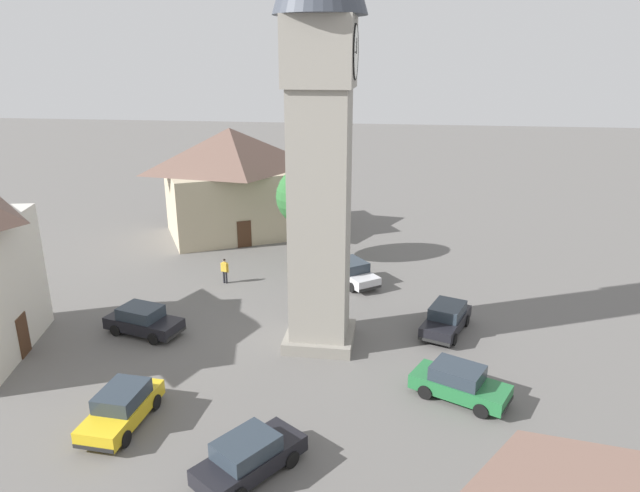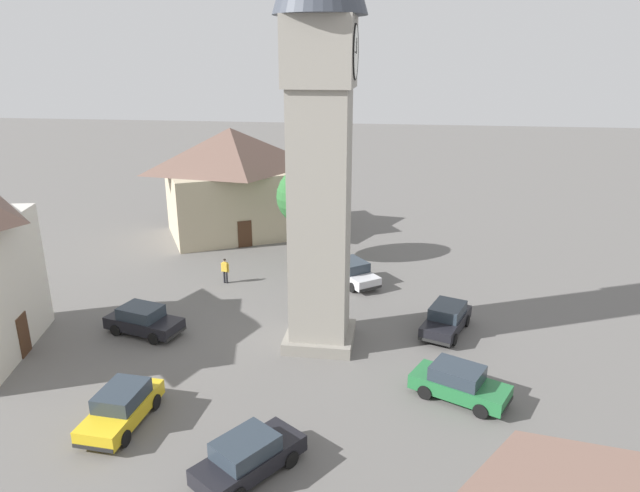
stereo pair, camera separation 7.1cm
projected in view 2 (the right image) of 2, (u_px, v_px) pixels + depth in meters
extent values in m
plane|color=#605E5B|center=(320.00, 342.00, 29.48)|extent=(200.00, 200.00, 0.00)
cube|color=gray|center=(320.00, 337.00, 29.39)|extent=(3.45, 3.45, 0.60)
cube|color=gray|center=(320.00, 218.00, 27.36)|extent=(2.76, 2.76, 12.15)
cube|color=gray|center=(320.00, 52.00, 24.94)|extent=(3.09, 3.09, 3.03)
cylinder|color=white|center=(356.00, 52.00, 24.73)|extent=(2.32, 0.04, 2.32)
torus|color=black|center=(356.00, 52.00, 24.73)|extent=(2.38, 0.06, 2.38)
cube|color=black|center=(357.00, 46.00, 24.64)|extent=(0.05, 0.02, 0.65)
cube|color=black|center=(356.00, 52.00, 24.40)|extent=(0.88, 0.02, 0.04)
cylinder|color=white|center=(285.00, 52.00, 25.15)|extent=(2.32, 0.04, 2.32)
torus|color=black|center=(285.00, 52.00, 25.15)|extent=(2.38, 0.06, 2.38)
cube|color=black|center=(250.00, 459.00, 20.02)|extent=(4.33, 3.74, 0.64)
cube|color=#28333D|center=(246.00, 447.00, 19.72)|extent=(2.61, 2.48, 0.64)
cylinder|color=black|center=(261.00, 440.00, 21.48)|extent=(0.65, 0.55, 0.64)
cylinder|color=black|center=(290.00, 459.00, 20.44)|extent=(0.65, 0.55, 0.64)
cylinder|color=black|center=(208.00, 473.00, 19.77)|extent=(0.65, 0.55, 0.64)
cube|color=black|center=(291.00, 438.00, 21.49)|extent=(1.05, 1.43, 0.16)
cube|color=black|center=(446.00, 322.00, 30.36)|extent=(4.44, 3.02, 0.64)
cube|color=#28333D|center=(448.00, 310.00, 30.29)|extent=(2.51, 2.19, 0.64)
cylinder|color=black|center=(454.00, 339.00, 29.06)|extent=(0.68, 0.43, 0.64)
cylinder|color=black|center=(424.00, 333.00, 29.78)|extent=(0.68, 0.43, 0.64)
cylinder|color=black|center=(466.00, 321.00, 31.11)|extent=(0.68, 0.43, 0.64)
cylinder|color=black|center=(438.00, 315.00, 31.83)|extent=(0.68, 0.43, 0.64)
cube|color=black|center=(434.00, 341.00, 28.75)|extent=(0.69, 1.60, 0.16)
cube|color=gold|center=(122.00, 411.00, 22.76)|extent=(4.20, 1.96, 0.64)
cube|color=#28333D|center=(122.00, 396.00, 22.70)|extent=(2.20, 1.69, 0.64)
cylinder|color=black|center=(124.00, 438.00, 21.55)|extent=(0.65, 0.26, 0.64)
cylinder|color=black|center=(87.00, 433.00, 21.86)|extent=(0.65, 0.26, 0.64)
cylinder|color=black|center=(155.00, 402.00, 23.83)|extent=(0.65, 0.26, 0.64)
cylinder|color=black|center=(120.00, 397.00, 24.14)|extent=(0.65, 0.26, 0.64)
cube|color=black|center=(93.00, 448.00, 20.95)|extent=(0.23, 1.67, 0.16)
cube|color=silver|center=(353.00, 275.00, 36.89)|extent=(4.28, 3.85, 0.64)
cube|color=#28333D|center=(352.00, 265.00, 36.82)|extent=(2.62, 2.52, 0.64)
cylinder|color=black|center=(374.00, 283.00, 36.34)|extent=(0.64, 0.57, 0.64)
cylinder|color=black|center=(353.00, 287.00, 35.59)|extent=(0.64, 0.57, 0.64)
cylinder|color=black|center=(353.00, 271.00, 38.36)|extent=(0.64, 0.57, 0.64)
cylinder|color=black|center=(332.00, 275.00, 37.61)|extent=(0.64, 0.57, 0.64)
cube|color=black|center=(370.00, 288.00, 35.30)|extent=(1.12, 1.39, 0.16)
cube|color=#236B38|center=(460.00, 387.00, 24.42)|extent=(3.30, 4.43, 0.64)
cube|color=#28333D|center=(457.00, 373.00, 24.30)|extent=(2.31, 2.57, 0.64)
cylinder|color=black|center=(493.00, 392.00, 24.49)|extent=(0.47, 0.67, 0.64)
cylinder|color=black|center=(481.00, 411.00, 23.22)|extent=(0.47, 0.67, 0.64)
cylinder|color=black|center=(439.00, 376.00, 25.78)|extent=(0.47, 0.67, 0.64)
cylinder|color=black|center=(425.00, 392.00, 24.52)|extent=(0.47, 0.67, 0.64)
cube|color=black|center=(506.00, 406.00, 23.42)|extent=(1.55, 0.83, 0.16)
cube|color=black|center=(144.00, 323.00, 30.21)|extent=(2.69, 4.40, 0.64)
cube|color=#28333D|center=(141.00, 312.00, 30.07)|extent=(2.05, 2.43, 0.64)
cylinder|color=black|center=(173.00, 326.00, 30.54)|extent=(0.38, 0.68, 0.64)
cylinder|color=black|center=(154.00, 339.00, 29.15)|extent=(0.38, 0.68, 0.64)
cylinder|color=black|center=(136.00, 318.00, 31.45)|extent=(0.38, 0.68, 0.64)
cylinder|color=black|center=(116.00, 330.00, 30.06)|extent=(0.38, 0.68, 0.64)
cube|color=black|center=(176.00, 334.00, 29.54)|extent=(1.64, 0.54, 0.16)
cylinder|color=black|center=(224.00, 277.00, 37.03)|extent=(0.13, 0.13, 0.82)
cylinder|color=black|center=(227.00, 277.00, 36.97)|extent=(0.13, 0.13, 0.82)
cube|color=gold|center=(225.00, 267.00, 36.77)|extent=(0.29, 0.40, 0.60)
cylinder|color=gold|center=(222.00, 267.00, 36.87)|extent=(0.09, 0.09, 0.60)
cylinder|color=gold|center=(228.00, 268.00, 36.71)|extent=(0.09, 0.09, 0.60)
sphere|color=beige|center=(225.00, 260.00, 36.63)|extent=(0.22, 0.22, 0.22)
sphere|color=black|center=(225.00, 260.00, 36.62)|extent=(0.20, 0.20, 0.20)
cylinder|color=brown|center=(306.00, 239.00, 40.46)|extent=(0.44, 0.44, 3.37)
sphere|color=#28602D|center=(306.00, 196.00, 39.46)|extent=(4.17, 4.17, 4.17)
cube|color=tan|center=(233.00, 202.00, 46.58)|extent=(11.29, 12.28, 5.39)
pyramid|color=brown|center=(231.00, 149.00, 45.19)|extent=(11.85, 12.90, 3.34)
cube|color=#422819|center=(245.00, 234.00, 43.79)|extent=(0.60, 1.00, 2.10)
cube|color=#422819|center=(24.00, 335.00, 27.97)|extent=(1.09, 0.32, 2.10)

